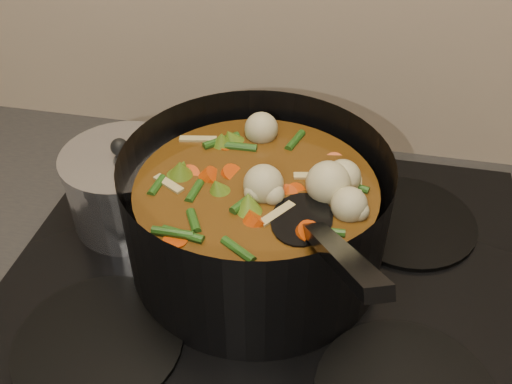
# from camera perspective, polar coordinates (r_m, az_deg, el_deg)

# --- Properties ---
(stovetop) EXTENTS (0.62, 0.54, 0.03)m
(stovetop) POSITION_cam_1_polar(r_m,az_deg,el_deg) (0.69, 1.34, -8.87)
(stovetop) COLOR black
(stovetop) RESTS_ON counter
(stockpot) EXTENTS (0.34, 0.40, 0.22)m
(stockpot) POSITION_cam_1_polar(r_m,az_deg,el_deg) (0.66, 0.03, -2.37)
(stockpot) COLOR black
(stockpot) RESTS_ON stovetop
(saucepan) EXTENTS (0.15, 0.15, 0.13)m
(saucepan) POSITION_cam_1_polar(r_m,az_deg,el_deg) (0.75, -12.79, 0.50)
(saucepan) COLOR silver
(saucepan) RESTS_ON stovetop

